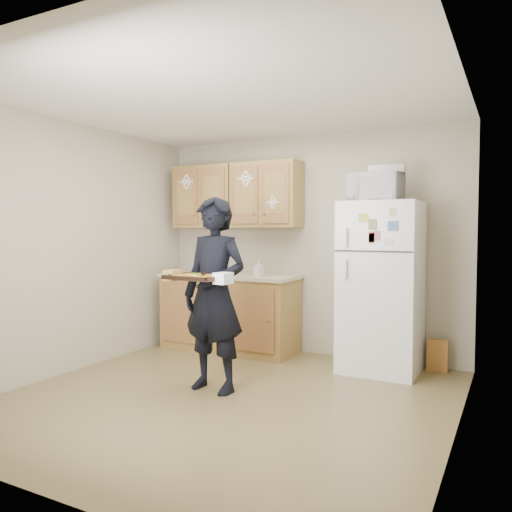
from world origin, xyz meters
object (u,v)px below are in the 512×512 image
at_px(person, 214,294).
at_px(dish_rack, 214,268).
at_px(baking_tray, 197,278).
at_px(refrigerator, 381,287).
at_px(microwave, 376,188).

bearing_deg(person, dish_rack, 127.15).
height_order(person, baking_tray, person).
bearing_deg(refrigerator, dish_rack, -179.41).
xyz_separation_m(refrigerator, dish_rack, (-1.97, -0.02, 0.13)).
relative_size(refrigerator, baking_tray, 3.63).
bearing_deg(baking_tray, dish_rack, 122.63).
xyz_separation_m(refrigerator, microwave, (-0.06, -0.05, 0.99)).
bearing_deg(dish_rack, baking_tray, -61.88).
xyz_separation_m(refrigerator, baking_tray, (-1.13, -1.61, 0.18)).
height_order(baking_tray, microwave, microwave).
distance_m(baking_tray, microwave, 2.05).
height_order(refrigerator, microwave, microwave).
relative_size(person, dish_rack, 4.54).
xyz_separation_m(person, microwave, (1.09, 1.26, 0.98)).
xyz_separation_m(refrigerator, person, (-1.15, -1.31, 0.00)).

